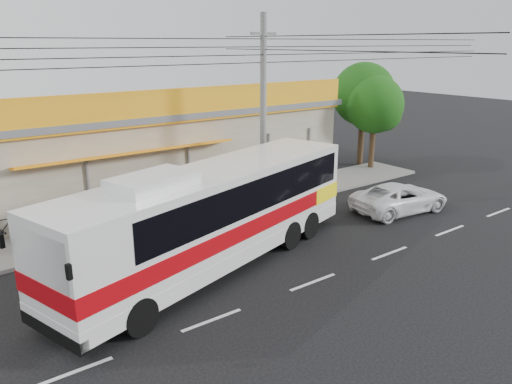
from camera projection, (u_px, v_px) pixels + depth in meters
ground at (267, 258)px, 18.69m from camera, size 120.00×120.00×0.00m
sidewalk at (188, 214)px, 23.27m from camera, size 30.00×3.20×0.15m
lane_markings at (313, 282)px, 16.78m from camera, size 50.00×0.12×0.01m
storefront_building at (136, 148)px, 26.87m from camera, size 22.60×9.20×5.70m
coach_bus at (218, 209)px, 17.48m from camera, size 13.16×6.24×3.98m
motorbike_dark at (3, 228)px, 19.74m from camera, size 1.82×0.55×1.09m
white_car at (400, 198)px, 23.62m from camera, size 5.14×2.86×1.36m
utility_pole at (263, 50)px, 22.16m from camera, size 34.00×14.00×9.01m
tree_near at (377, 106)px, 30.58m from camera, size 3.54×3.54×5.86m
tree_far at (366, 96)px, 31.63m from camera, size 3.97×3.97×6.59m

